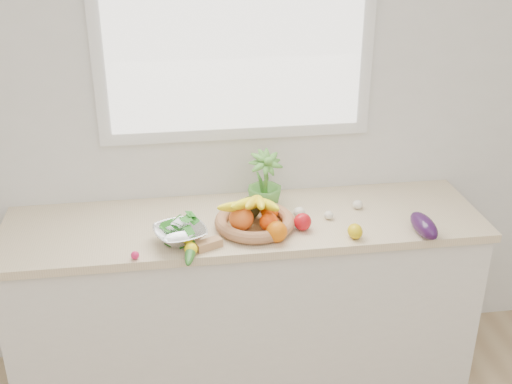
{
  "coord_description": "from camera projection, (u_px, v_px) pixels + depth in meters",
  "views": [
    {
      "loc": [
        -0.33,
        -0.68,
        2.3
      ],
      "look_at": [
        0.05,
        1.93,
        1.05
      ],
      "focal_mm": 45.0,
      "sensor_mm": 36.0,
      "label": 1
    }
  ],
  "objects": [
    {
      "name": "orange_loose",
      "position": [
        277.0,
        232.0,
        2.79
      ],
      "size": [
        0.12,
        0.12,
        0.09
      ],
      "primitive_type": "sphere",
      "rotation": [
        0.0,
        0.0,
        -0.28
      ],
      "color": "orange",
      "rests_on": "countertop"
    },
    {
      "name": "lemon_c",
      "position": [
        279.0,
        230.0,
        2.83
      ],
      "size": [
        0.1,
        0.1,
        0.06
      ],
      "primitive_type": "ellipsoid",
      "rotation": [
        0.0,
        0.0,
        0.86
      ],
      "color": "yellow",
      "rests_on": "countertop"
    },
    {
      "name": "lemon_a",
      "position": [
        191.0,
        249.0,
        2.7
      ],
      "size": [
        0.06,
        0.07,
        0.06
      ],
      "primitive_type": "ellipsoid",
      "rotation": [
        0.0,
        0.0,
        -0.03
      ],
      "color": "yellow",
      "rests_on": "countertop"
    },
    {
      "name": "counter_cabinet",
      "position": [
        246.0,
        303.0,
        3.2
      ],
      "size": [
        2.2,
        0.58,
        0.86
      ],
      "primitive_type": "cube",
      "color": "silver",
      "rests_on": "ground"
    },
    {
      "name": "garlic_b",
      "position": [
        358.0,
        205.0,
        3.09
      ],
      "size": [
        0.05,
        0.05,
        0.04
      ],
      "primitive_type": "ellipsoid",
      "rotation": [
        0.0,
        0.0,
        0.03
      ],
      "color": "white",
      "rests_on": "countertop"
    },
    {
      "name": "countertop",
      "position": [
        245.0,
        224.0,
        3.0
      ],
      "size": [
        2.24,
        0.62,
        0.04
      ],
      "primitive_type": "cube",
      "color": "beige",
      "rests_on": "counter_cabinet"
    },
    {
      "name": "garlic_a",
      "position": [
        299.0,
        212.0,
        3.01
      ],
      "size": [
        0.07,
        0.07,
        0.05
      ],
      "primitive_type": "ellipsoid",
      "rotation": [
        0.0,
        0.0,
        -0.34
      ],
      "color": "silver",
      "rests_on": "countertop"
    },
    {
      "name": "window_frame",
      "position": [
        235.0,
        24.0,
        2.89
      ],
      "size": [
        1.3,
        0.03,
        1.1
      ],
      "primitive_type": "cube",
      "color": "white",
      "rests_on": "back_wall"
    },
    {
      "name": "eggplant",
      "position": [
        424.0,
        226.0,
        2.85
      ],
      "size": [
        0.1,
        0.23,
        0.09
      ],
      "primitive_type": "ellipsoid",
      "rotation": [
        0.0,
        0.0,
        0.08
      ],
      "color": "#2C0F39",
      "rests_on": "countertop"
    },
    {
      "name": "colander_with_spinach",
      "position": [
        180.0,
        231.0,
        2.77
      ],
      "size": [
        0.28,
        0.28,
        0.12
      ],
      "color": "silver",
      "rests_on": "countertop"
    },
    {
      "name": "window_pane",
      "position": [
        236.0,
        25.0,
        2.87
      ],
      "size": [
        1.18,
        0.01,
        0.98
      ],
      "primitive_type": "cube",
      "color": "white",
      "rests_on": "window_frame"
    },
    {
      "name": "apple",
      "position": [
        303.0,
        222.0,
        2.89
      ],
      "size": [
        0.1,
        0.1,
        0.08
      ],
      "primitive_type": "sphere",
      "rotation": [
        0.0,
        0.0,
        0.39
      ],
      "color": "red",
      "rests_on": "countertop"
    },
    {
      "name": "radish",
      "position": [
        135.0,
        255.0,
        2.67
      ],
      "size": [
        0.05,
        0.05,
        0.04
      ],
      "primitive_type": "sphere",
      "rotation": [
        0.0,
        0.0,
        0.39
      ],
      "color": "#E11C55",
      "rests_on": "countertop"
    },
    {
      "name": "back_wall",
      "position": [
        236.0,
        108.0,
        3.07
      ],
      "size": [
        4.5,
        0.02,
        2.7
      ],
      "primitive_type": "cube",
      "color": "white",
      "rests_on": "ground"
    },
    {
      "name": "lemon_b",
      "position": [
        355.0,
        231.0,
        2.83
      ],
      "size": [
        0.07,
        0.09,
        0.07
      ],
      "primitive_type": "ellipsoid",
      "rotation": [
        0.0,
        0.0,
        0.05
      ],
      "color": "#DFBA0C",
      "rests_on": "countertop"
    },
    {
      "name": "garlic_c",
      "position": [
        329.0,
        215.0,
        3.0
      ],
      "size": [
        0.06,
        0.06,
        0.04
      ],
      "primitive_type": "ellipsoid",
      "rotation": [
        0.0,
        0.0,
        0.26
      ],
      "color": "silver",
      "rests_on": "countertop"
    },
    {
      "name": "cucumber",
      "position": [
        191.0,
        250.0,
        2.7
      ],
      "size": [
        0.08,
        0.25,
        0.05
      ],
      "primitive_type": "ellipsoid",
      "rotation": [
        0.0,
        0.0,
        -0.16
      ],
      "color": "#1C5A1A",
      "rests_on": "countertop"
    },
    {
      "name": "ginger",
      "position": [
        209.0,
        244.0,
        2.75
      ],
      "size": [
        0.13,
        0.09,
        0.04
      ],
      "primitive_type": "cube",
      "rotation": [
        0.0,
        0.0,
        0.43
      ],
      "color": "tan",
      "rests_on": "countertop"
    },
    {
      "name": "potted_herb",
      "position": [
        265.0,
        182.0,
        3.07
      ],
      "size": [
        0.21,
        0.21,
        0.3
      ],
      "primitive_type": "imported",
      "rotation": [
        0.0,
        0.0,
        0.29
      ],
      "color": "#4D9134",
      "rests_on": "countertop"
    },
    {
      "name": "fruit_basket",
      "position": [
        254.0,
        217.0,
        2.9
      ],
      "size": [
        0.48,
        0.48,
        0.19
      ],
      "color": "#AD8B4C",
      "rests_on": "countertop"
    }
  ]
}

